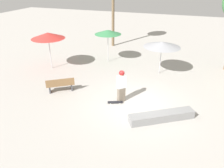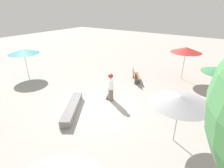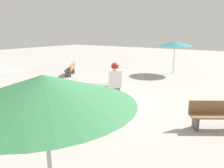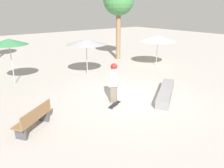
# 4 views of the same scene
# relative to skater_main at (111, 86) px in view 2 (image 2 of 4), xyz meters

# --- Properties ---
(ground_plane) EXTENTS (60.00, 60.00, 0.00)m
(ground_plane) POSITION_rel_skater_main_xyz_m (-0.90, 0.05, -0.96)
(ground_plane) COLOR #ADA8A0
(skater_main) EXTENTS (0.52, 0.52, 1.78)m
(skater_main) POSITION_rel_skater_main_xyz_m (0.00, 0.00, 0.00)
(skater_main) COLOR #726656
(skater_main) RESTS_ON ground_plane
(skateboard) EXTENTS (0.81, 0.49, 0.07)m
(skateboard) POSITION_rel_skater_main_xyz_m (0.23, 0.34, -0.90)
(skateboard) COLOR black
(skateboard) RESTS_ON ground_plane
(concrete_ledge) EXTENTS (2.92, 2.15, 0.40)m
(concrete_ledge) POSITION_rel_skater_main_xyz_m (-2.31, 1.04, -0.76)
(concrete_ledge) COLOR gray
(concrete_ledge) RESTS_ON ground_plane
(bench_near) EXTENTS (1.57, 1.27, 0.85)m
(bench_near) POSITION_rel_skater_main_xyz_m (3.63, 0.15, -0.53)
(bench_near) COLOR #47474C
(bench_near) RESTS_ON ground_plane
(shade_umbrella_grey) EXTENTS (2.42, 2.42, 2.23)m
(shade_umbrella_grey) POSITION_rel_skater_main_xyz_m (-1.39, -4.38, 1.10)
(shade_umbrella_grey) COLOR #B7B7BC
(shade_umbrella_grey) RESTS_ON ground_plane
(shade_umbrella_teal) EXTENTS (2.40, 2.40, 2.29)m
(shade_umbrella_teal) POSITION_rel_skater_main_xyz_m (-0.57, 8.19, 1.15)
(shade_umbrella_teal) COLOR #B7B7BC
(shade_umbrella_teal) RESTS_ON ground_plane
(shade_umbrella_red) EXTENTS (2.30, 2.30, 2.60)m
(shade_umbrella_red) POSITION_rel_skater_main_xyz_m (6.14, -2.75, 1.43)
(shade_umbrella_red) COLOR #B7B7BC
(shade_umbrella_red) RESTS_ON ground_plane
(shade_umbrella_green) EXTENTS (1.98, 1.98, 2.48)m
(shade_umbrella_green) POSITION_rel_skater_main_xyz_m (2.74, -5.37, 1.35)
(shade_umbrella_green) COLOR #B7B7BC
(shade_umbrella_green) RESTS_ON ground_plane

